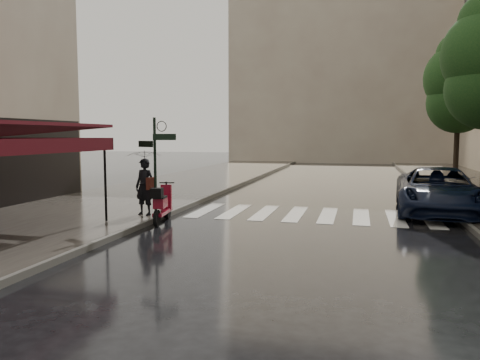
% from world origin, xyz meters
% --- Properties ---
extents(ground, '(120.00, 120.00, 0.00)m').
position_xyz_m(ground, '(0.00, 0.00, 0.00)').
color(ground, black).
rests_on(ground, ground).
extents(sidewalk_near, '(6.00, 60.00, 0.12)m').
position_xyz_m(sidewalk_near, '(-4.50, 12.00, 0.06)').
color(sidewalk_near, '#38332D').
rests_on(sidewalk_near, ground).
extents(curb_near, '(0.12, 60.00, 0.16)m').
position_xyz_m(curb_near, '(-1.45, 12.00, 0.07)').
color(curb_near, '#595651').
rests_on(curb_near, ground).
extents(curb_far, '(0.12, 60.00, 0.16)m').
position_xyz_m(curb_far, '(7.45, 12.00, 0.07)').
color(curb_far, '#595651').
rests_on(curb_far, ground).
extents(crosswalk, '(7.85, 3.20, 0.01)m').
position_xyz_m(crosswalk, '(2.98, 6.00, 0.01)').
color(crosswalk, silver).
rests_on(crosswalk, ground).
extents(signpost, '(1.17, 0.29, 3.10)m').
position_xyz_m(signpost, '(-1.19, 3.00, 1.83)').
color(signpost, black).
rests_on(signpost, ground).
extents(backdrop_building, '(22.00, 6.00, 20.00)m').
position_xyz_m(backdrop_building, '(3.00, 38.00, 10.00)').
color(backdrop_building, tan).
rests_on(backdrop_building, ground).
extents(tree_far, '(3.80, 3.80, 8.16)m').
position_xyz_m(tree_far, '(9.70, 19.00, 5.46)').
color(tree_far, black).
rests_on(tree_far, sidewalk_far).
extents(pedestrian_with_umbrella, '(1.25, 1.26, 2.51)m').
position_xyz_m(pedestrian_with_umbrella, '(-2.00, 3.95, 1.79)').
color(pedestrian_with_umbrella, black).
rests_on(pedestrian_with_umbrella, sidewalk_near).
extents(scooter, '(0.61, 1.75, 1.16)m').
position_xyz_m(scooter, '(-1.19, 3.39, 0.54)').
color(scooter, black).
rests_on(scooter, ground).
extents(parked_car, '(2.88, 5.66, 1.53)m').
position_xyz_m(parked_car, '(7.00, 7.24, 0.77)').
color(parked_car, black).
rests_on(parked_car, ground).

